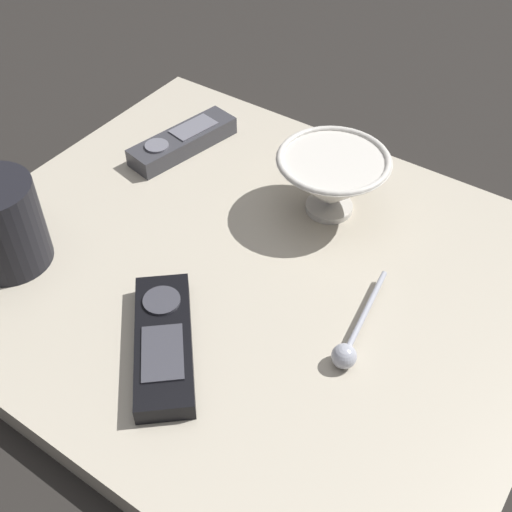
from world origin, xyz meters
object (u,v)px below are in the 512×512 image
object	(u,v)px
cereal_bowl	(332,181)
tv_remote_near	(163,342)
teaspoon	(349,346)
coffee_mug	(1,223)
tv_remote_far	(183,141)

from	to	relation	value
cereal_bowl	tv_remote_near	bearing A→B (deg)	174.32
teaspoon	coffee_mug	bearing A→B (deg)	104.31
tv_remote_near	tv_remote_far	xyz separation A→B (m)	(0.28, 0.20, 0.00)
coffee_mug	teaspoon	xyz separation A→B (m)	(0.10, -0.38, -0.04)
tv_remote_far	cereal_bowl	bearing A→B (deg)	-89.32
cereal_bowl	tv_remote_near	world-z (taller)	cereal_bowl
coffee_mug	tv_remote_near	bearing A→B (deg)	-90.50
tv_remote_near	tv_remote_far	size ratio (longest dim) A/B	0.98
tv_remote_far	coffee_mug	bearing A→B (deg)	174.60
cereal_bowl	teaspoon	bearing A→B (deg)	-145.13
teaspoon	tv_remote_near	bearing A→B (deg)	122.80
cereal_bowl	coffee_mug	world-z (taller)	coffee_mug
cereal_bowl	teaspoon	distance (m)	0.22
teaspoon	tv_remote_far	distance (m)	0.40
tv_remote_near	cereal_bowl	bearing A→B (deg)	-5.68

